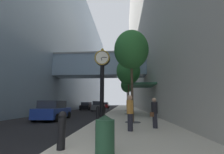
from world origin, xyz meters
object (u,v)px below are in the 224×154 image
(bollard_nearest, at_px, (62,129))
(car_red_mid, at_px, (105,105))
(car_grey_trailing, at_px, (98,106))
(bollard_fourth, at_px, (104,111))
(street_tree_near, at_px, (131,50))
(trash_bin, at_px, (105,134))
(street_clock, at_px, (102,83))
(car_blue_near, at_px, (53,111))
(pedestrian_walking, at_px, (154,112))
(pedestrian_by_clock, at_px, (130,112))
(street_tree_mid_near, at_px, (128,71))
(car_black_far, at_px, (87,106))
(bollard_third, at_px, (98,114))
(street_tree_mid_far, at_px, (127,85))

(bollard_nearest, relative_size, car_red_mid, 0.24)
(car_grey_trailing, bearing_deg, bollard_fourth, -78.46)
(bollard_nearest, relative_size, street_tree_near, 0.16)
(trash_bin, bearing_deg, car_red_mid, 96.96)
(street_clock, height_order, car_blue_near, street_clock)
(pedestrian_walking, height_order, car_grey_trailing, pedestrian_walking)
(bollard_nearest, distance_m, pedestrian_by_clock, 3.83)
(bollard_fourth, height_order, pedestrian_walking, pedestrian_walking)
(bollard_nearest, distance_m, car_blue_near, 9.57)
(bollard_fourth, distance_m, pedestrian_walking, 6.62)
(street_tree_near, bearing_deg, street_tree_mid_near, 90.00)
(pedestrian_walking, relative_size, car_blue_near, 0.39)
(pedestrian_walking, distance_m, pedestrian_by_clock, 1.69)
(car_red_mid, relative_size, car_black_far, 1.10)
(bollard_nearest, height_order, bollard_fourth, same)
(street_tree_mid_near, bearing_deg, bollard_nearest, -100.14)
(bollard_third, bearing_deg, street_tree_mid_near, 71.69)
(bollard_fourth, relative_size, pedestrian_walking, 0.68)
(street_clock, height_order, bollard_fourth, street_clock)
(street_clock, distance_m, pedestrian_walking, 3.31)
(car_red_mid, bearing_deg, street_tree_mid_far, -68.70)
(car_blue_near, relative_size, car_black_far, 1.00)
(car_red_mid, height_order, car_grey_trailing, car_grey_trailing)
(street_tree_near, relative_size, car_black_far, 1.62)
(bollard_third, distance_m, car_grey_trailing, 16.79)
(pedestrian_walking, bearing_deg, car_red_mid, 101.80)
(bollard_fourth, distance_m, street_tree_mid_far, 12.72)
(trash_bin, bearing_deg, street_tree_mid_far, 87.05)
(street_clock, relative_size, bollard_nearest, 3.88)
(bollard_fourth, height_order, street_tree_mid_near, street_tree_mid_near)
(street_tree_mid_far, xyz_separation_m, pedestrian_walking, (1.08, -17.48, -3.43))
(street_clock, distance_m, pedestrian_by_clock, 2.06)
(street_clock, distance_m, street_tree_near, 4.64)
(pedestrian_walking, bearing_deg, car_grey_trailing, 108.43)
(bollard_nearest, bearing_deg, car_red_mid, 94.87)
(bollard_fourth, bearing_deg, street_tree_near, -52.24)
(pedestrian_by_clock, height_order, car_blue_near, pedestrian_by_clock)
(street_clock, height_order, street_tree_mid_far, street_tree_mid_far)
(trash_bin, xyz_separation_m, car_blue_near, (-5.72, 8.92, 0.13))
(car_black_far, bearing_deg, trash_bin, -75.07)
(bollard_nearest, xyz_separation_m, street_tree_near, (2.50, 6.42, 4.74))
(street_tree_mid_far, bearing_deg, car_blue_near, -117.74)
(car_grey_trailing, bearing_deg, trash_bin, -80.07)
(bollard_fourth, bearing_deg, car_grey_trailing, 101.54)
(trash_bin, height_order, car_black_far, car_black_far)
(street_tree_mid_far, height_order, pedestrian_walking, street_tree_mid_far)
(bollard_nearest, height_order, car_black_far, car_black_far)
(bollard_fourth, bearing_deg, trash_bin, -82.24)
(street_tree_mid_far, distance_m, car_black_far, 9.85)
(car_red_mid, bearing_deg, car_black_far, -104.35)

